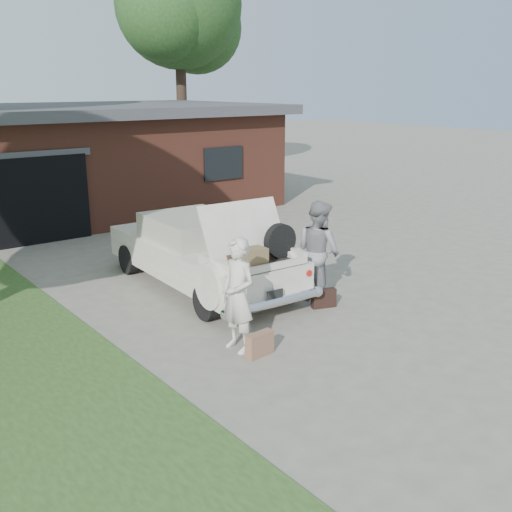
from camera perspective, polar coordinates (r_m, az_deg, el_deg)
ground at (r=10.09m, az=2.11°, el=-6.76°), size 90.00×90.00×0.00m
house at (r=19.97m, az=-17.47°, el=8.84°), size 12.80×7.80×3.30m
tree_right at (r=26.73m, az=-7.20°, el=22.07°), size 6.00×5.22×9.72m
sedan at (r=11.89m, az=-5.19°, el=0.39°), size 2.12×4.98×1.93m
woman_left at (r=8.94m, az=-1.73°, el=-3.75°), size 0.46×0.67×1.76m
woman_right at (r=11.10m, az=5.97°, el=0.47°), size 0.74×0.94×1.89m
suitcase_left at (r=9.00m, az=0.35°, el=-8.40°), size 0.48×0.20×0.36m
suitcase_right at (r=10.95m, az=6.46°, el=-4.02°), size 0.47×0.28×0.35m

